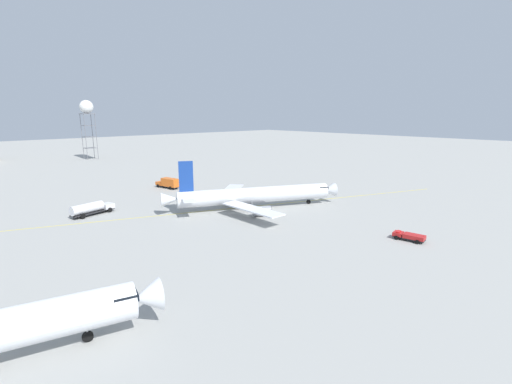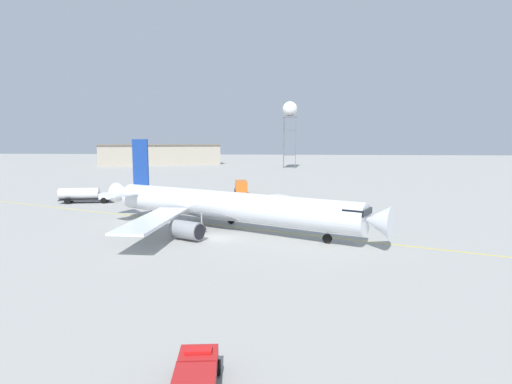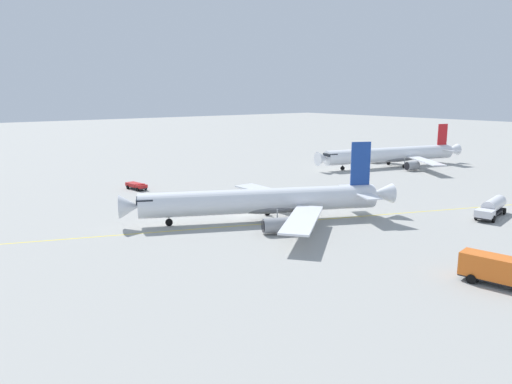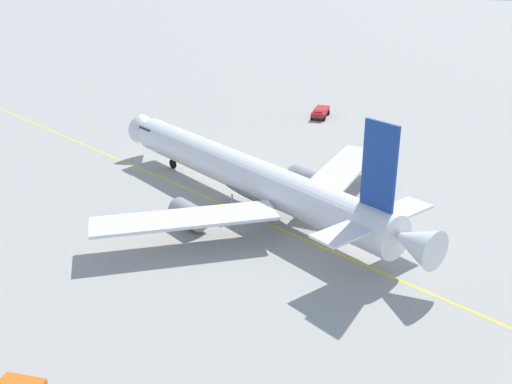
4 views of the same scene
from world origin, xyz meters
The scene contains 8 objects.
ground_plane centered at (0.00, 0.00, 0.00)m, with size 600.00×600.00×0.00m, color #9E9E99.
airliner_main centered at (-5.29, -0.02, 3.04)m, with size 32.03×40.24×12.00m.
ops_pickup_truck centered at (30.67, 4.97, 0.81)m, with size 5.63×2.83×1.41m.
fuel_tanker_truck centered at (-25.61, -30.64, 1.58)m, with size 4.55×10.07×2.87m.
catering_truck_truck centered at (-40.49, -2.57, 1.67)m, with size 8.69×3.90×3.10m.
radar_tower centered at (-131.60, 6.38, 24.31)m, with size 6.35×6.35×28.56m.
terminal_shed centered at (-148.60, -57.54, 5.08)m, with size 37.43×60.10×10.11m.
taxiway_centreline centered at (-8.27, -2.95, 0.00)m, with size 44.64×113.91×0.01m.
Camera 2 is at (47.72, 9.49, 11.77)m, focal length 28.64 mm.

